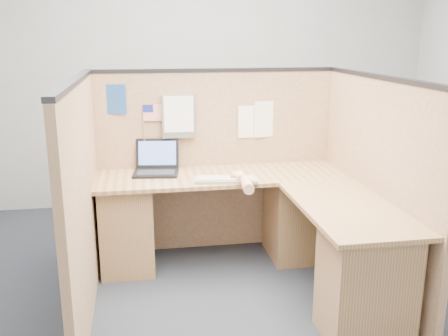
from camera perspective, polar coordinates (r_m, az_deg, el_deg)
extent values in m
plane|color=black|center=(3.58, 1.60, -15.02)|extent=(5.00, 5.00, 0.00)
plane|color=#939698|center=(5.34, -3.05, 10.75)|extent=(5.00, 0.00, 5.00)
cube|color=brown|center=(4.21, -0.96, 0.69)|extent=(2.05, 0.05, 1.50)
cube|color=#232328|center=(4.09, -1.00, 11.13)|extent=(2.05, 0.06, 0.03)
cube|color=brown|center=(3.33, -15.83, -3.79)|extent=(0.05, 1.80, 1.50)
cube|color=#232328|center=(3.17, -16.82, 9.42)|extent=(0.06, 1.80, 0.03)
cube|color=brown|center=(3.68, 16.86, -2.09)|extent=(0.05, 1.80, 1.50)
cube|color=#232328|center=(3.54, 17.79, 9.84)|extent=(0.06, 1.80, 0.03)
cube|color=brown|center=(3.91, -0.24, -0.95)|extent=(1.95, 0.60, 0.03)
cube|color=brown|center=(3.30, 14.01, -4.49)|extent=(0.60, 1.15, 0.03)
cube|color=brown|center=(3.98, -11.00, -6.49)|extent=(0.40, 0.50, 0.70)
cube|color=brown|center=(4.16, 7.98, -5.41)|extent=(0.40, 0.50, 0.70)
cube|color=brown|center=(3.17, 15.92, -12.60)|extent=(0.50, 0.40, 0.70)
cube|color=black|center=(3.95, -7.79, -0.58)|extent=(0.38, 0.30, 0.02)
cube|color=black|center=(4.07, -7.93, 1.69)|extent=(0.35, 0.12, 0.23)
cube|color=#3E5492|center=(4.06, -7.92, 1.66)|extent=(0.31, 0.09, 0.19)
cube|color=gray|center=(3.72, 0.22, -1.39)|extent=(0.49, 0.23, 0.02)
cube|color=silver|center=(3.71, 0.22, -1.15)|extent=(0.44, 0.20, 0.01)
ellipsoid|color=#B9B9BD|center=(3.73, 1.68, -1.14)|extent=(0.13, 0.09, 0.05)
ellipsoid|color=tan|center=(3.72, 1.70, -0.74)|extent=(0.10, 0.12, 0.05)
cylinder|color=tan|center=(3.67, 1.94, -1.22)|extent=(0.07, 0.05, 0.07)
cylinder|color=tan|center=(3.53, 2.61, -1.88)|extent=(0.11, 0.29, 0.09)
cube|color=navy|center=(4.04, -12.38, 7.67)|extent=(0.18, 0.03, 0.23)
cylinder|color=olive|center=(4.06, -9.17, 4.70)|extent=(0.01, 0.01, 0.35)
cube|color=red|center=(4.04, -7.80, 6.30)|extent=(0.20, 0.00, 0.13)
cube|color=navy|center=(4.03, -8.68, 6.75)|extent=(0.08, 0.00, 0.06)
cube|color=slate|center=(4.04, -5.22, 5.90)|extent=(0.27, 0.05, 0.34)
cube|color=white|center=(4.02, -5.20, 6.15)|extent=(0.24, 0.01, 0.29)
cube|color=white|center=(4.17, 3.02, 5.30)|extent=(0.21, 0.02, 0.27)
cube|color=white|center=(4.20, 5.02, 5.58)|extent=(0.23, 0.04, 0.30)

